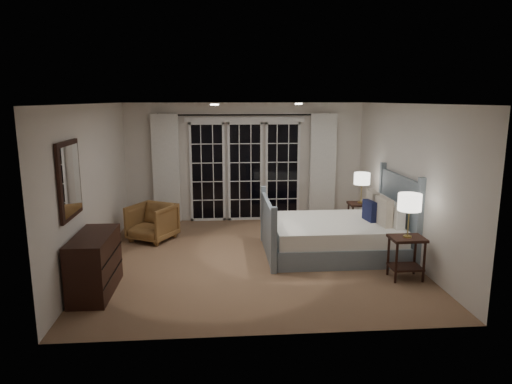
{
  "coord_description": "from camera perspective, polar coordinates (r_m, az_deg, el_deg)",
  "views": [
    {
      "loc": [
        -0.54,
        -7.11,
        2.57
      ],
      "look_at": [
        0.06,
        0.3,
        1.05
      ],
      "focal_mm": 32.0,
      "sensor_mm": 36.0,
      "label": 1
    }
  ],
  "objects": [
    {
      "name": "downlight_a",
      "position": [
        7.82,
        5.35,
        10.92
      ],
      "size": [
        0.12,
        0.12,
        0.01
      ],
      "primitive_type": "cylinder",
      "color": "white",
      "rests_on": "ceiling"
    },
    {
      "name": "armchair",
      "position": [
        8.63,
        -12.85,
        -3.72
      ],
      "size": [
        1.0,
        1.0,
        0.68
      ],
      "primitive_type": "imported",
      "rotation": [
        0.0,
        0.0,
        -0.5
      ],
      "color": "brown",
      "rests_on": "floor"
    },
    {
      "name": "ceiling",
      "position": [
        7.13,
        -0.27,
        10.99
      ],
      "size": [
        5.0,
        5.0,
        0.0
      ],
      "primitive_type": "plane",
      "rotation": [
        3.14,
        0.0,
        0.0
      ],
      "color": "silver",
      "rests_on": "wall_back"
    },
    {
      "name": "curtain_left",
      "position": [
        9.66,
        -11.17,
        2.87
      ],
      "size": [
        0.55,
        0.1,
        2.25
      ],
      "primitive_type": "cube",
      "color": "white",
      "rests_on": "curtain_rod"
    },
    {
      "name": "curtain_right",
      "position": [
        9.84,
        8.32,
        3.13
      ],
      "size": [
        0.55,
        0.1,
        2.25
      ],
      "primitive_type": "cube",
      "color": "white",
      "rests_on": "curtain_rod"
    },
    {
      "name": "nightstand_right",
      "position": [
        9.08,
        12.91,
        -2.61
      ],
      "size": [
        0.46,
        0.37,
        0.6
      ],
      "color": "black",
      "rests_on": "floor"
    },
    {
      "name": "floor",
      "position": [
        7.58,
        -0.25,
        -8.27
      ],
      "size": [
        5.0,
        5.0,
        0.0
      ],
      "primitive_type": "plane",
      "color": "brown",
      "rests_on": "ground"
    },
    {
      "name": "wall_front",
      "position": [
        4.82,
        2.0,
        -4.31
      ],
      "size": [
        5.0,
        0.02,
        2.5
      ],
      "primitive_type": "cube",
      "color": "silver",
      "rests_on": "floor"
    },
    {
      "name": "nightstand_left",
      "position": [
        6.98,
        18.28,
        -7.06
      ],
      "size": [
        0.48,
        0.39,
        0.63
      ],
      "color": "black",
      "rests_on": "floor"
    },
    {
      "name": "curtain_rod",
      "position": [
        9.53,
        -1.37,
        9.62
      ],
      "size": [
        3.5,
        0.03,
        0.03
      ],
      "primitive_type": "cylinder",
      "rotation": [
        0.0,
        1.57,
        0.0
      ],
      "color": "black",
      "rests_on": "wall_back"
    },
    {
      "name": "bed",
      "position": [
        7.84,
        10.08,
        -5.22
      ],
      "size": [
        2.27,
        1.63,
        1.33
      ],
      "color": "gray",
      "rests_on": "floor"
    },
    {
      "name": "dresser",
      "position": [
        6.54,
        -19.52,
        -8.48
      ],
      "size": [
        0.48,
        1.14,
        0.81
      ],
      "color": "black",
      "rests_on": "floor"
    },
    {
      "name": "french_doors",
      "position": [
        9.7,
        -1.36,
        2.76
      ],
      "size": [
        2.5,
        0.04,
        2.2
      ],
      "color": "black",
      "rests_on": "wall_back"
    },
    {
      "name": "mirror",
      "position": [
        6.32,
        -22.28,
        1.41
      ],
      "size": [
        0.05,
        0.85,
        1.0
      ],
      "color": "black",
      "rests_on": "wall_left"
    },
    {
      "name": "wall_right",
      "position": [
        7.84,
        18.28,
        1.28
      ],
      "size": [
        0.02,
        5.0,
        2.5
      ],
      "primitive_type": "cube",
      "color": "silver",
      "rests_on": "floor"
    },
    {
      "name": "lamp_right",
      "position": [
        8.94,
        13.1,
        1.6
      ],
      "size": [
        0.3,
        0.3,
        0.59
      ],
      "color": "tan",
      "rests_on": "nightstand_right"
    },
    {
      "name": "wall_left",
      "position": [
        7.49,
        -19.7,
        0.72
      ],
      "size": [
        0.02,
        5.0,
        2.5
      ],
      "primitive_type": "cube",
      "color": "silver",
      "rests_on": "floor"
    },
    {
      "name": "downlight_b",
      "position": [
        6.71,
        -5.21,
        10.83
      ],
      "size": [
        0.12,
        0.12,
        0.01
      ],
      "primitive_type": "cylinder",
      "color": "white",
      "rests_on": "ceiling"
    },
    {
      "name": "wall_back",
      "position": [
        9.71,
        -1.38,
        3.73
      ],
      "size": [
        5.0,
        0.02,
        2.5
      ],
      "primitive_type": "cube",
      "color": "silver",
      "rests_on": "floor"
    },
    {
      "name": "lamp_left",
      "position": [
        6.79,
        18.66,
        -1.27
      ],
      "size": [
        0.33,
        0.33,
        0.63
      ],
      "color": "tan",
      "rests_on": "nightstand_left"
    }
  ]
}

